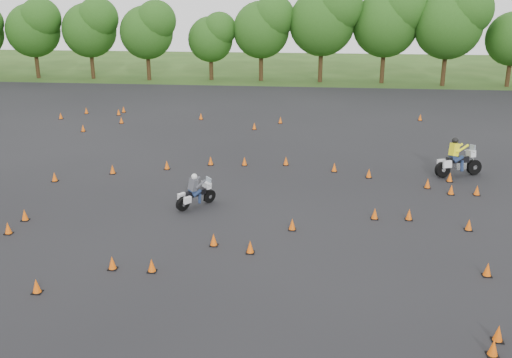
# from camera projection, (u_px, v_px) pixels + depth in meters

# --- Properties ---
(ground) EXTENTS (140.00, 140.00, 0.00)m
(ground) POSITION_uv_depth(u_px,v_px,m) (244.00, 243.00, 21.28)
(ground) COLOR #2D5119
(ground) RESTS_ON ground
(asphalt_pad) EXTENTS (62.00, 62.00, 0.00)m
(asphalt_pad) POSITION_uv_depth(u_px,v_px,m) (261.00, 190.00, 26.95)
(asphalt_pad) COLOR black
(asphalt_pad) RESTS_ON ground
(treeline) EXTENTS (86.88, 32.12, 10.38)m
(treeline) POSITION_uv_depth(u_px,v_px,m) (352.00, 41.00, 52.78)
(treeline) COLOR #244F16
(treeline) RESTS_ON ground
(traffic_cones) EXTENTS (36.68, 33.18, 0.45)m
(traffic_cones) POSITION_uv_depth(u_px,v_px,m) (244.00, 185.00, 26.87)
(traffic_cones) COLOR #FA5F0A
(traffic_cones) RESTS_ON asphalt_pad
(rider_grey) EXTENTS (1.81, 1.97, 1.58)m
(rider_grey) POSITION_uv_depth(u_px,v_px,m) (195.00, 189.00, 24.62)
(rider_grey) COLOR #474950
(rider_grey) RESTS_ON ground
(rider_yellow) EXTENTS (2.68, 1.64, 1.98)m
(rider_yellow) POSITION_uv_depth(u_px,v_px,m) (460.00, 157.00, 28.64)
(rider_yellow) COLOR #FFF816
(rider_yellow) RESTS_ON ground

